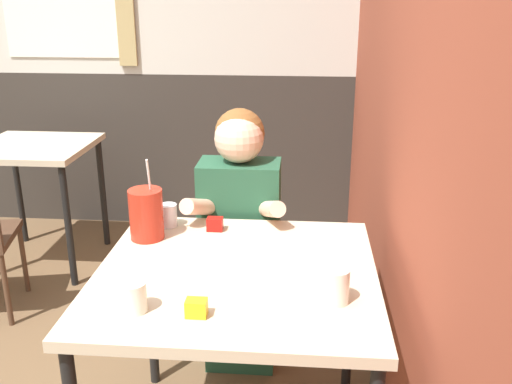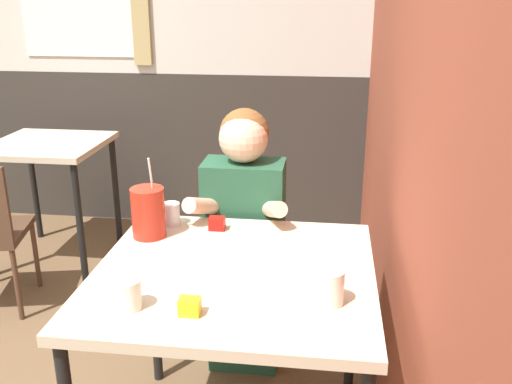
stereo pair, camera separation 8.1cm
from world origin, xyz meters
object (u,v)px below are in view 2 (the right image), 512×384
at_px(cocktail_pitcher, 148,212).
at_px(person_seated, 244,238).
at_px(background_table, 49,159).
at_px(main_table, 234,289).

bearing_deg(cocktail_pitcher, person_seated, 48.67).
height_order(person_seated, cocktail_pitcher, person_seated).
relative_size(background_table, cocktail_pitcher, 2.51).
height_order(background_table, cocktail_pitcher, cocktail_pitcher).
bearing_deg(person_seated, cocktail_pitcher, -131.33).
xyz_separation_m(main_table, background_table, (-1.41, 1.53, -0.04)).
bearing_deg(cocktail_pitcher, background_table, 129.06).
bearing_deg(person_seated, main_table, -84.70).
bearing_deg(background_table, main_table, -47.31).
relative_size(person_seated, cocktail_pitcher, 3.87).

